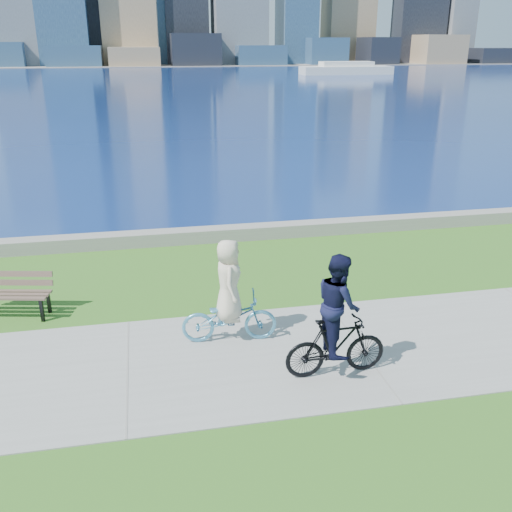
% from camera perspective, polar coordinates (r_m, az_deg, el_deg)
% --- Properties ---
extents(ground, '(320.00, 320.00, 0.00)m').
position_cam_1_polar(ground, '(9.71, -12.72, -11.19)').
color(ground, '#2C5F19').
rests_on(ground, ground).
extents(concrete_path, '(80.00, 3.50, 0.02)m').
position_cam_1_polar(concrete_path, '(9.71, -12.73, -11.14)').
color(concrete_path, gray).
rests_on(concrete_path, ground).
extents(seawall, '(90.00, 0.50, 0.35)m').
position_cam_1_polar(seawall, '(15.29, -12.57, 1.61)').
color(seawall, gray).
rests_on(seawall, ground).
extents(bay_water, '(320.00, 131.00, 0.01)m').
position_cam_1_polar(bay_water, '(80.44, -12.24, 16.69)').
color(bay_water, navy).
rests_on(bay_water, ground).
extents(far_shore, '(320.00, 30.00, 0.12)m').
position_cam_1_polar(far_shore, '(138.37, -12.22, 18.22)').
color(far_shore, gray).
rests_on(far_shore, ground).
extents(ferry_far, '(14.55, 4.16, 1.98)m').
position_cam_1_polar(ferry_far, '(96.72, 9.00, 17.98)').
color(ferry_far, silver).
rests_on(ferry_far, ground).
extents(park_bench, '(1.71, 0.90, 0.84)m').
position_cam_1_polar(park_bench, '(12.06, -23.51, -3.19)').
color(park_bench, black).
rests_on(park_bench, ground).
extents(cyclist_woman, '(0.74, 1.73, 1.90)m').
position_cam_1_polar(cyclist_woman, '(10.04, -2.72, -4.85)').
color(cyclist_woman, '#4F9AC0').
rests_on(cyclist_woman, ground).
extents(cyclist_man, '(0.62, 1.66, 2.05)m').
position_cam_1_polar(cyclist_man, '(9.05, 8.10, -6.92)').
color(cyclist_man, black).
rests_on(cyclist_man, ground).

